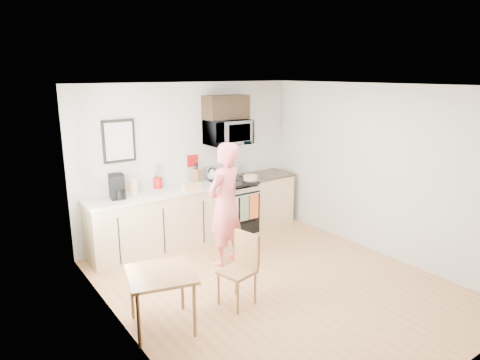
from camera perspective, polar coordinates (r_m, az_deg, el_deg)
floor at (r=5.90m, az=4.74°, el=-13.71°), size 4.60×4.60×0.00m
back_wall at (r=7.27m, az=-6.75°, el=2.55°), size 4.00×0.04×2.60m
front_wall at (r=4.04m, az=26.77°, el=-8.51°), size 4.00×0.04×2.60m
left_wall at (r=4.45m, az=-15.20°, el=-5.42°), size 0.04×4.60×2.60m
right_wall at (r=6.84m, az=17.94°, el=1.22°), size 0.04×4.60×2.60m
ceiling at (r=5.22m, az=5.33°, el=12.43°), size 4.00×4.60×0.04m
window at (r=5.12m, az=-18.12°, el=-0.14°), size 0.06×1.40×1.50m
cabinet_left at (r=6.90m, az=-11.20°, el=-5.61°), size 2.10×0.60×0.90m
countertop_left at (r=6.76m, az=-11.39°, el=-1.85°), size 2.14×0.64×0.04m
cabinet_right at (r=8.00m, az=3.50°, el=-2.57°), size 0.84×0.60×0.90m
countertop_right at (r=7.88m, az=3.55°, el=0.70°), size 0.88×0.64×0.04m
range at (r=7.54m, az=-1.15°, el=-3.73°), size 0.76×0.70×1.16m
microwave at (r=7.33m, az=-1.67°, el=6.38°), size 0.76×0.51×0.42m
upper_cabinet at (r=7.32m, az=-1.89°, el=9.68°), size 0.76×0.35×0.40m
wall_art at (r=6.69m, az=-15.85°, el=5.02°), size 0.50×0.04×0.65m
wall_trivet at (r=7.28m, az=-6.35°, el=2.58°), size 0.20×0.02×0.20m
person at (r=6.18m, az=-2.03°, el=-3.25°), size 0.77×0.63×1.81m
dining_table at (r=4.82m, az=-10.49°, el=-12.86°), size 0.75×0.75×0.66m
chair at (r=5.27m, az=0.51°, el=-10.32°), size 0.48×0.45×0.88m
knife_block at (r=7.24m, az=-5.85°, el=0.56°), size 0.15×0.17×0.23m
utensil_crock at (r=6.97m, az=-10.90°, el=0.22°), size 0.14×0.14×0.41m
fruit_bowl at (r=6.69m, az=-15.51°, el=-1.72°), size 0.26×0.26×0.10m
milk_carton at (r=6.67m, az=-14.10°, el=-0.93°), size 0.12×0.12×0.25m
coffee_maker at (r=6.54m, az=-16.05°, el=-0.94°), size 0.24×0.32×0.36m
bread_bag at (r=6.77m, az=-6.46°, el=-0.94°), size 0.31×0.15×0.11m
cake at (r=7.39m, az=1.41°, el=0.23°), size 0.30×0.30×0.10m
kettle at (r=7.43m, az=-3.72°, el=0.69°), size 0.18×0.18×0.23m
pot at (r=7.19m, az=-1.54°, el=-0.16°), size 0.19×0.32×0.10m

